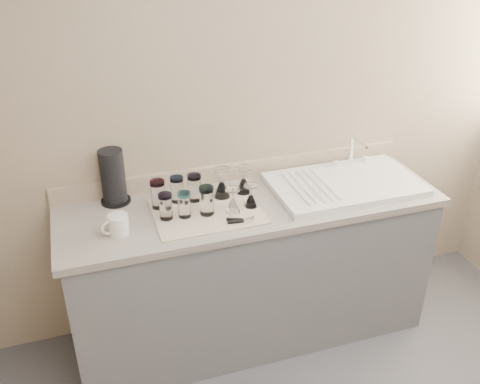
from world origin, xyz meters
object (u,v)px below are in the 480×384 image
object	(u,v)px
tumbler_cyan	(177,189)
tumbler_magenta	(166,206)
white_mug	(118,225)
tumbler_lavender	(207,200)
goblet_back_left	(222,187)
goblet_front_left	(233,204)
paper_towel_roll	(113,177)
goblet_front_right	(251,199)
tumbler_blue	(184,204)
goblet_back_right	(244,184)
sink_unit	(345,183)
tumbler_purple	(195,187)
tumbler_teal	(158,194)
can_opener	(241,220)

from	to	relation	value
tumbler_cyan	tumbler_magenta	size ratio (longest dim) A/B	1.02
white_mug	tumbler_lavender	bearing A→B (deg)	4.59
goblet_back_left	goblet_front_left	world-z (taller)	goblet_back_left
white_mug	tumbler_cyan	bearing A→B (deg)	32.09
goblet_back_left	paper_towel_roll	distance (m)	0.57
paper_towel_roll	goblet_front_right	bearing A→B (deg)	-22.88
tumbler_cyan	paper_towel_roll	bearing A→B (deg)	160.74
tumbler_cyan	tumbler_blue	xyz separation A→B (m)	(0.00, -0.17, -0.00)
goblet_back_right	tumbler_cyan	bearing A→B (deg)	177.86
tumbler_lavender	goblet_front_left	world-z (taller)	tumbler_lavender
goblet_back_right	sink_unit	bearing A→B (deg)	-10.25
tumbler_magenta	goblet_front_left	distance (m)	0.34
tumbler_purple	white_mug	distance (m)	0.47
tumbler_teal	tumbler_blue	xyz separation A→B (m)	(0.11, -0.13, -0.01)
tumbler_cyan	tumbler_magenta	xyz separation A→B (m)	(-0.09, -0.16, -0.00)
tumbler_teal	tumbler_magenta	world-z (taller)	tumbler_teal
goblet_back_right	goblet_front_left	xyz separation A→B (m)	(-0.12, -0.18, -0.01)
tumbler_teal	goblet_back_right	distance (m)	0.47
goblet_front_left	can_opener	bearing A→B (deg)	-86.17
sink_unit	white_mug	world-z (taller)	sink_unit
tumbler_blue	goblet_front_right	size ratio (longest dim) A/B	1.09
tumbler_purple	goblet_front_right	xyz separation A→B (m)	(0.26, -0.15, -0.03)
goblet_back_left	tumbler_lavender	bearing A→B (deg)	-129.25
tumbler_lavender	paper_towel_roll	xyz separation A→B (m)	(-0.43, 0.28, 0.06)
tumbler_lavender	can_opener	xyz separation A→B (m)	(0.14, -0.13, -0.07)
tumbler_blue	can_opener	size ratio (longest dim) A/B	0.99
goblet_front_left	paper_towel_roll	distance (m)	0.64
tumbler_blue	tumbler_lavender	xyz separation A→B (m)	(0.11, -0.01, 0.01)
goblet_back_right	paper_towel_roll	bearing A→B (deg)	169.72
sink_unit	goblet_back_right	xyz separation A→B (m)	(-0.57, 0.10, 0.04)
goblet_back_left	tumbler_teal	bearing A→B (deg)	-178.69
goblet_back_left	goblet_back_right	xyz separation A→B (m)	(0.13, 0.01, -0.00)
goblet_back_left	goblet_front_left	bearing A→B (deg)	-87.54
tumbler_cyan	can_opener	bearing A→B (deg)	-50.27
tumbler_cyan	goblet_front_left	bearing A→B (deg)	-38.84
sink_unit	tumbler_magenta	size ratio (longest dim) A/B	5.92
can_opener	goblet_back_left	bearing A→B (deg)	92.98
goblet_front_left	white_mug	bearing A→B (deg)	-178.70
goblet_back_left	white_mug	bearing A→B (deg)	-161.94
tumbler_blue	goblet_front_left	distance (m)	0.25
tumbler_magenta	tumbler_blue	world-z (taller)	tumbler_magenta
tumbler_purple	goblet_front_left	world-z (taller)	tumbler_purple
goblet_back_right	goblet_front_left	size ratio (longest dim) A/B	1.11
tumbler_lavender	goblet_back_left	world-z (taller)	goblet_back_left
goblet_front_left	paper_towel_roll	xyz separation A→B (m)	(-0.56, 0.31, 0.09)
paper_towel_roll	goblet_back_left	bearing A→B (deg)	-13.56
goblet_back_right	tumbler_magenta	bearing A→B (deg)	-162.81
tumbler_lavender	goblet_front_right	size ratio (longest dim) A/B	1.22
tumbler_magenta	goblet_back_left	xyz separation A→B (m)	(0.33, 0.13, -0.02)
can_opener	tumbler_magenta	bearing A→B (deg)	156.57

